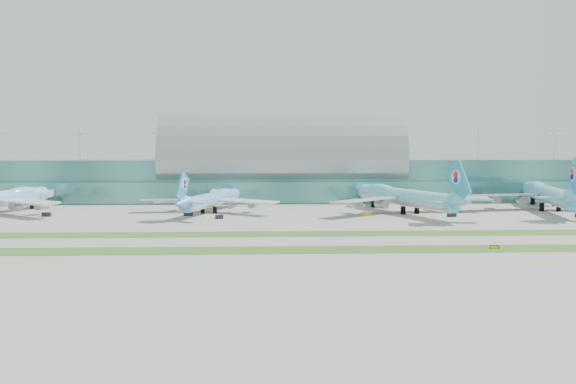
{
  "coord_description": "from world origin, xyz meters",
  "views": [
    {
      "loc": [
        -10.37,
        -192.53,
        27.29
      ],
      "look_at": [
        0.0,
        55.0,
        9.0
      ],
      "focal_mm": 40.0,
      "sensor_mm": 36.0,
      "label": 1
    }
  ],
  "objects_px": {
    "terminal": "(282,171)",
    "airliner_b": "(212,198)",
    "airliner_c": "(404,196)",
    "taxiway_sign_east": "(494,247)",
    "airliner_d": "(548,193)"
  },
  "relations": [
    {
      "from": "airliner_d",
      "to": "taxiway_sign_east",
      "type": "bearing_deg",
      "value": -110.37
    },
    {
      "from": "airliner_b",
      "to": "taxiway_sign_east",
      "type": "relative_size",
      "value": 27.86
    },
    {
      "from": "airliner_b",
      "to": "airliner_d",
      "type": "distance_m",
      "value": 139.5
    },
    {
      "from": "taxiway_sign_east",
      "to": "airliner_d",
      "type": "bearing_deg",
      "value": 74.56
    },
    {
      "from": "airliner_b",
      "to": "airliner_d",
      "type": "height_order",
      "value": "airliner_d"
    },
    {
      "from": "airliner_c",
      "to": "terminal",
      "type": "bearing_deg",
      "value": 105.3
    },
    {
      "from": "airliner_c",
      "to": "taxiway_sign_east",
      "type": "relative_size",
      "value": 33.05
    },
    {
      "from": "terminal",
      "to": "airliner_b",
      "type": "distance_m",
      "value": 69.99
    },
    {
      "from": "terminal",
      "to": "airliner_c",
      "type": "xyz_separation_m",
      "value": [
        46.82,
        -67.51,
        -7.44
      ]
    },
    {
      "from": "airliner_b",
      "to": "airliner_d",
      "type": "relative_size",
      "value": 0.78
    },
    {
      "from": "airliner_c",
      "to": "taxiway_sign_east",
      "type": "height_order",
      "value": "airliner_c"
    },
    {
      "from": "airliner_b",
      "to": "airliner_c",
      "type": "height_order",
      "value": "airliner_c"
    },
    {
      "from": "terminal",
      "to": "taxiway_sign_east",
      "type": "distance_m",
      "value": 165.85
    },
    {
      "from": "terminal",
      "to": "airliner_b",
      "type": "relative_size",
      "value": 5.21
    },
    {
      "from": "terminal",
      "to": "airliner_d",
      "type": "height_order",
      "value": "terminal"
    }
  ]
}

